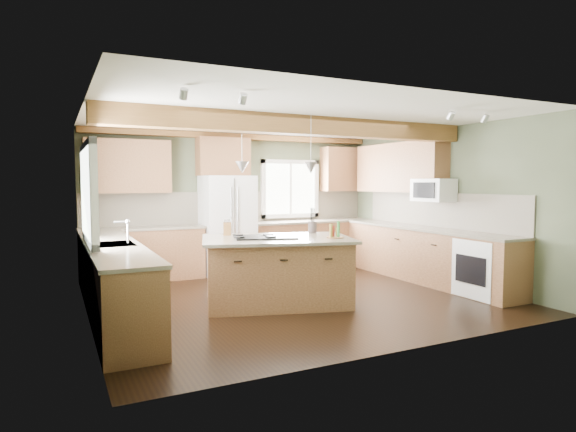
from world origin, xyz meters
name	(u,v)px	position (x,y,z in m)	size (l,w,h in m)	color
floor	(295,297)	(0.00, 0.00, 0.00)	(5.60, 5.60, 0.00)	black
ceiling	(295,118)	(0.00, 0.00, 2.60)	(5.60, 5.60, 0.00)	silver
wall_back	(236,202)	(0.00, 2.50, 1.30)	(5.60, 5.60, 0.00)	#444D36
wall_left	(86,214)	(-2.80, 0.00, 1.30)	(5.00, 5.00, 0.00)	#444D36
wall_right	(441,205)	(2.80, 0.00, 1.30)	(5.00, 5.00, 0.00)	#444D36
ceiling_beam	(302,125)	(0.00, -0.23, 2.47)	(5.55, 0.26, 0.26)	brown
soffit_trim	(237,137)	(0.00, 2.40, 2.54)	(5.55, 0.20, 0.10)	brown
backsplash_back	(236,207)	(0.00, 2.48, 1.21)	(5.58, 0.03, 0.58)	brown
backsplash_right	(438,210)	(2.78, 0.05, 1.21)	(0.03, 3.70, 0.58)	brown
base_cab_back_left	(143,255)	(-1.79, 2.20, 0.44)	(2.02, 0.60, 0.88)	brown
counter_back_left	(143,228)	(-1.79, 2.20, 0.90)	(2.06, 0.64, 0.04)	#4D4639
base_cab_back_right	(311,244)	(1.49, 2.20, 0.44)	(2.62, 0.60, 0.88)	brown
counter_back_right	(311,221)	(1.49, 2.20, 0.90)	(2.66, 0.64, 0.04)	#4D4639
base_cab_left	(114,282)	(-2.50, 0.05, 0.44)	(0.60, 3.70, 0.88)	brown
counter_left	(113,245)	(-2.50, 0.05, 0.90)	(0.64, 3.74, 0.04)	#4D4639
base_cab_right	(424,255)	(2.50, 0.05, 0.44)	(0.60, 3.70, 0.88)	brown
counter_right	(425,228)	(2.50, 0.05, 0.90)	(0.64, 3.74, 0.04)	#4D4639
upper_cab_back_left	(128,166)	(-1.99, 2.33, 1.95)	(1.40, 0.35, 0.90)	brown
upper_cab_over_fridge	(223,157)	(-0.30, 2.33, 2.15)	(0.96, 0.35, 0.70)	brown
upper_cab_right	(399,168)	(2.62, 0.90, 1.95)	(0.35, 2.20, 0.90)	brown
upper_cab_back_corner	(342,169)	(2.30, 2.33, 1.95)	(0.90, 0.35, 0.90)	brown
window_left	(87,193)	(-2.78, 0.05, 1.55)	(0.04, 1.60, 1.05)	white
window_back	(290,189)	(1.15, 2.48, 1.55)	(1.10, 0.04, 1.00)	white
sink	(113,245)	(-2.50, 0.05, 0.91)	(0.50, 0.65, 0.03)	#262628
faucet	(128,233)	(-2.32, 0.05, 1.05)	(0.02, 0.02, 0.28)	#B2B2B7
dishwasher	(130,307)	(-2.49, -1.25, 0.43)	(0.60, 0.60, 0.84)	white
oven	(486,268)	(2.49, -1.25, 0.43)	(0.60, 0.72, 0.84)	white
microwave	(433,190)	(2.58, -0.05, 1.55)	(0.40, 0.70, 0.38)	white
pendant_left	(242,167)	(-0.84, -0.10, 1.88)	(0.18, 0.18, 0.16)	#B2B2B7
pendant_right	(311,168)	(0.07, -0.36, 1.88)	(0.18, 0.18, 0.16)	#B2B2B7
refrigerator	(227,225)	(-0.30, 2.12, 0.90)	(0.90, 0.74, 1.80)	white
island	(277,272)	(-0.39, -0.23, 0.44)	(1.90, 1.16, 0.88)	brown
island_top	(277,239)	(-0.39, -0.23, 0.90)	(2.02, 1.29, 0.04)	#4D4639
cooktop	(266,237)	(-0.54, -0.19, 0.93)	(0.82, 0.55, 0.02)	black
knife_block	(227,229)	(-0.91, 0.34, 1.01)	(0.11, 0.08, 0.19)	brown
utensil_crock	(312,227)	(0.36, 0.11, 1.01)	(0.13, 0.13, 0.17)	#3B332F
bottle_tray	(335,230)	(0.31, -0.61, 1.03)	(0.24, 0.24, 0.22)	brown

